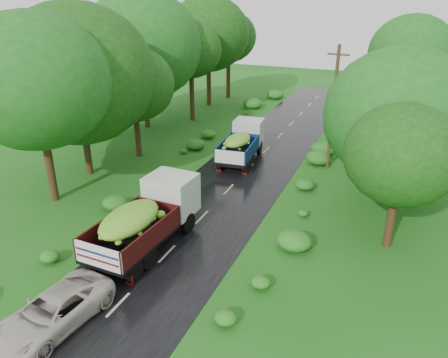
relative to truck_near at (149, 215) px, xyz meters
The scene contains 10 objects.
ground 4.91m from the truck_near, 75.50° to the right, with size 120.00×120.00×0.00m, color #134D10.
road 2.07m from the truck_near, 24.21° to the left, with size 6.50×80.00×0.02m, color black.
road_lines 2.51m from the truck_near, 52.70° to the left, with size 0.12×69.60×0.00m.
truck_near is the anchor object (origin of this frame).
truck_far 12.90m from the truck_near, 89.58° to the left, with size 2.70×6.30×2.58m.
car 6.43m from the truck_near, 92.98° to the right, with size 2.20×4.78×1.33m, color beige.
utility_pole 15.40m from the truck_near, 65.53° to the left, with size 1.48×0.35×8.49m.
trees_left 18.77m from the truck_near, 119.83° to the left, with size 7.46×33.13×9.36m.
trees_right 20.59m from the truck_near, 58.81° to the left, with size 5.23×30.17×8.44m.
shrubs 9.68m from the truck_near, 83.06° to the left, with size 11.90×44.00×0.70m.
Camera 1 is at (9.36, -11.44, 11.73)m, focal length 35.00 mm.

